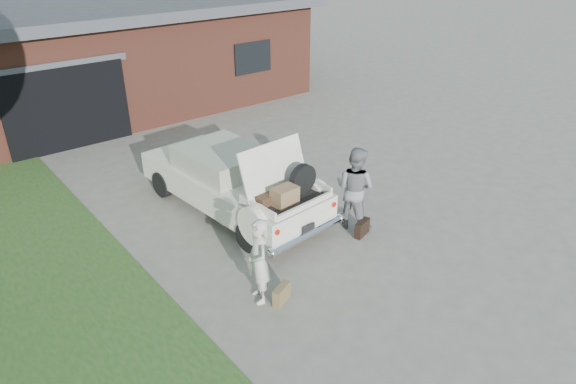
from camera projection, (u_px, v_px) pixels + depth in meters
ground at (309, 257)px, 9.34m from camera, size 90.00×90.00×0.00m
house at (105, 52)px, 17.05m from camera, size 12.80×7.80×3.30m
sedan at (232, 180)px, 10.67m from camera, size 2.09×4.66×1.85m
woman_left at (259, 261)px, 7.97m from camera, size 0.49×0.61×1.45m
woman_right at (355, 188)px, 9.97m from camera, size 0.84×0.96×1.68m
suitcase_left at (282, 294)px, 8.16m from camera, size 0.41×0.27×0.30m
suitcase_right at (362, 228)px, 9.95m from camera, size 0.42×0.24×0.31m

